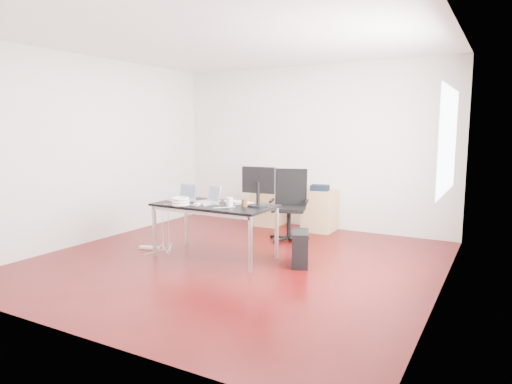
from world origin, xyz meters
The scene contains 18 objects.
room_shell centered at (0.04, 0.00, 1.40)m, with size 5.00×5.00×5.00m.
desk centered at (-0.34, 0.02, 0.68)m, with size 1.60×0.80×0.73m.
office_chair centered at (0.11, 1.43, 0.61)m, with size 0.60×0.62×1.08m.
filing_cabinet_left centered at (-0.69, 2.23, 0.35)m, with size 0.50×0.50×0.70m, color tan.
filing_cabinet_right centered at (0.30, 2.23, 0.35)m, with size 0.50×0.50×0.70m, color tan.
pc_tower centered at (0.81, 0.25, 0.22)m, with size 0.20×0.45×0.44m, color black.
wastebasket centered at (0.18, 2.19, 0.14)m, with size 0.24×0.24×0.28m, color black.
power_strip centered at (-1.42, -0.08, 0.02)m, with size 0.30×0.06×0.04m, color white.
laptop_left centered at (-0.87, 0.04, 0.79)m, with size 0.37×0.30×0.23m.
laptop_right centered at (-0.47, 0.08, 0.79)m, with size 0.41×0.38×0.23m.
monitor centered at (0.25, 0.17, 1.01)m, with size 0.45×0.26×0.51m.
keyboard centered at (-0.09, 0.25, 0.74)m, with size 0.44×0.14×0.02m, color white.
cup_white centered at (-0.05, -0.05, 0.79)m, with size 0.08×0.08×0.12m, color white.
cup_brown centered at (0.12, 0.03, 0.78)m, with size 0.08×0.08×0.10m, color #51351B.
cable_coil centered at (-0.66, -0.29, 0.78)m, with size 0.24×0.24×0.11m.
power_adapter centered at (-0.48, -0.17, 0.74)m, with size 0.07×0.07×0.03m, color white.
speaker centered at (-0.76, 2.26, 0.79)m, with size 0.09×0.08×0.18m, color #9E9E9E.
navy_garment centered at (0.32, 2.17, 0.74)m, with size 0.30×0.24×0.09m, color black.
Camera 1 is at (3.06, -4.94, 1.73)m, focal length 32.00 mm.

